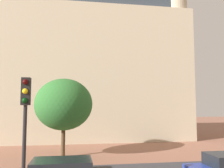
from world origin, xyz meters
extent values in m
cube|color=beige|center=(-3.49, 25.40, 7.47)|extent=(29.43, 11.24, 14.94)
cube|color=#38424C|center=(-3.49, 25.40, 16.14)|extent=(27.08, 10.34, 2.40)
cube|color=beige|center=(-4.14, 25.40, 14.26)|extent=(5.42, 5.42, 28.52)
cylinder|color=beige|center=(9.72, 21.28, 8.83)|extent=(2.80, 2.80, 17.67)
cube|color=black|center=(-2.47, 5.94, 1.31)|extent=(2.56, 1.56, 0.57)
cylinder|color=black|center=(-3.53, 3.34, 1.96)|extent=(0.12, 0.12, 3.92)
cube|color=black|center=(-3.53, 3.34, 4.37)|extent=(0.28, 0.24, 0.90)
sphere|color=#390606|center=(-3.53, 3.21, 4.67)|extent=(0.18, 0.18, 0.18)
sphere|color=yellow|center=(-3.53, 3.21, 4.37)|extent=(0.18, 0.18, 0.18)
sphere|color=#06330C|center=(-3.53, 3.21, 4.07)|extent=(0.18, 0.18, 0.18)
cylinder|color=#4C3823|center=(-2.81, 13.98, 1.11)|extent=(0.30, 0.30, 2.23)
ellipsoid|color=#2D6B2D|center=(-2.81, 13.98, 3.99)|extent=(4.41, 4.41, 3.97)
camera|label=1|loc=(-1.93, -4.73, 3.93)|focal=38.08mm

